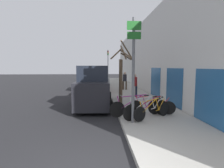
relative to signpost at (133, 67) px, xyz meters
The scene contains 15 objects.
ground_plane 8.39m from the signpost, 100.30° to the left, with size 80.00×80.00×0.00m, color black.
sidewalk_curb 11.03m from the signpost, 83.86° to the left, with size 3.20×32.00×0.15m.
building_facade 11.10m from the signpost, 74.77° to the left, with size 0.23×32.00×6.50m.
signpost is the anchor object (origin of this frame).
bicycle_0 2.05m from the signpost, 25.01° to the left, with size 1.78×1.10×0.83m.
bicycle_1 1.98m from the signpost, 39.66° to the left, with size 2.16×1.14×0.91m.
bicycle_2 1.99m from the signpost, 68.67° to the left, with size 2.43×0.64×0.94m.
bicycle_3 2.41m from the signpost, 45.77° to the left, with size 2.03×0.58×0.83m.
parked_car_0 3.94m from the signpost, 114.59° to the left, with size 2.12×4.38×2.35m.
parked_car_1 9.44m from the signpost, 99.75° to the left, with size 2.13×4.68×2.23m.
parked_car_2 14.82m from the signpost, 96.64° to the left, with size 2.09×4.29×2.30m.
pedestrian_near 5.90m from the signpost, 77.75° to the left, with size 0.41×0.36×1.63m.
pedestrian_far 9.80m from the signpost, 83.37° to the left, with size 0.43×0.37×1.64m.
street_tree 3.58m from the signpost, 89.72° to the left, with size 1.52×1.58×3.67m.
traffic_light 18.07m from the signpost, 90.04° to the left, with size 0.20×0.30×4.50m.
Camera 1 is at (0.15, -3.24, 2.30)m, focal length 28.00 mm.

